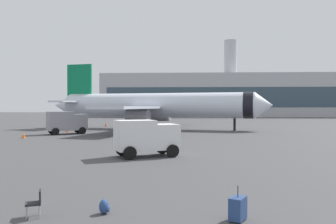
{
  "coord_description": "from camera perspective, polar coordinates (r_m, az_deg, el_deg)",
  "views": [
    {
      "loc": [
        0.01,
        -4.57,
        3.58
      ],
      "look_at": [
        -1.93,
        30.64,
        3.0
      ],
      "focal_mm": 38.39,
      "sensor_mm": 36.0,
      "label": 1
    }
  ],
  "objects": [
    {
      "name": "safety_cone_near",
      "position": [
        51.29,
        -15.68,
        -2.64
      ],
      "size": [
        0.44,
        0.44,
        0.82
      ],
      "color": "#F2590C",
      "rests_on": "ground"
    },
    {
      "name": "service_truck",
      "position": [
        47.7,
        -15.82,
        -1.46
      ],
      "size": [
        5.23,
        4.43,
        2.9
      ],
      "color": "gray",
      "rests_on": "ground"
    },
    {
      "name": "safety_cone_far",
      "position": [
        64.74,
        -9.85,
        -1.92
      ],
      "size": [
        0.44,
        0.44,
        0.73
      ],
      "color": "#F2590C",
      "rests_on": "ground"
    },
    {
      "name": "cargo_van",
      "position": [
        25.49,
        -3.5,
        -3.86
      ],
      "size": [
        4.83,
        3.77,
        2.6
      ],
      "color": "white",
      "rests_on": "ground"
    },
    {
      "name": "traveller_backpack",
      "position": [
        12.52,
        -10.06,
        -14.6
      ],
      "size": [
        0.36,
        0.4,
        0.48
      ],
      "color": "navy",
      "rests_on": "ground"
    },
    {
      "name": "safety_cone_outer",
      "position": [
        43.31,
        -21.99,
        -3.39
      ],
      "size": [
        0.44,
        0.44,
        0.73
      ],
      "color": "#F2590C",
      "rests_on": "ground"
    },
    {
      "name": "airplane_at_gate",
      "position": [
        55.91,
        -2.04,
        1.02
      ],
      "size": [
        35.46,
        32.25,
        10.5
      ],
      "color": "silver",
      "rests_on": "ground"
    },
    {
      "name": "rolling_suitcase",
      "position": [
        11.79,
        11.03,
        -14.79
      ],
      "size": [
        0.65,
        0.75,
        1.1
      ],
      "color": "navy",
      "rests_on": "ground"
    },
    {
      "name": "terminal_building",
      "position": [
        126.78,
        12.07,
        2.59
      ],
      "size": [
        96.83,
        19.83,
        26.32
      ],
      "color": "#B2B2B7",
      "rests_on": "ground"
    },
    {
      "name": "gate_chair",
      "position": [
        12.68,
        -20.27,
        -13.2
      ],
      "size": [
        0.62,
        0.62,
        0.86
      ],
      "color": "black",
      "rests_on": "ground"
    },
    {
      "name": "safety_cone_mid",
      "position": [
        63.88,
        -0.91,
        -1.96
      ],
      "size": [
        0.44,
        0.44,
        0.69
      ],
      "color": "#F2590C",
      "rests_on": "ground"
    }
  ]
}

